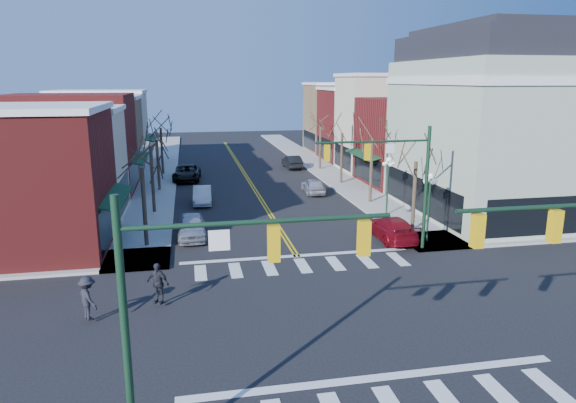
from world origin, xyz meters
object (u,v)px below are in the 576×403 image
lamppost_midblock (388,176)px  pedestrian_dark_a (158,283)px  car_right_far (292,162)px  car_right_mid (313,186)px  victorian_corner (502,123)px  lamppost_corner (429,196)px  car_left_near (192,226)px  car_left_mid (202,195)px  pedestrian_dark_b (88,298)px  car_left_far (187,173)px  car_right_near (391,228)px

lamppost_midblock → pedestrian_dark_a: lamppost_midblock is taller
car_right_far → car_right_mid: bearing=84.1°
pedestrian_dark_a → victorian_corner: bearing=58.9°
lamppost_corner → car_left_near: (-13.94, 3.89, -2.22)m
car_left_near → car_right_far: size_ratio=1.01×
car_left_mid → car_right_mid: 9.79m
car_right_far → pedestrian_dark_b: size_ratio=2.35×
car_left_near → car_left_far: size_ratio=0.80×
car_right_near → pedestrian_dark_a: 15.47m
pedestrian_dark_a → car_right_near: bearing=59.8°
car_left_far → pedestrian_dark_a: bearing=-88.1°
lamppost_corner → pedestrian_dark_b: (-18.20, -7.03, -1.89)m
victorian_corner → car_right_far: (-10.88, 22.16, -5.94)m
lamppost_corner → pedestrian_dark_b: bearing=-158.9°
victorian_corner → pedestrian_dark_b: victorian_corner is taller
car_left_near → pedestrian_dark_a: (-1.56, -9.85, 0.33)m
car_left_mid → car_left_far: (-1.17, 10.13, 0.08)m
victorian_corner → car_left_mid: victorian_corner is taller
car_right_mid → car_right_far: size_ratio=0.91×
car_left_mid → car_right_far: bearing=57.3°
car_right_near → car_left_far: bearing=-61.3°
car_left_mid → lamppost_midblock: bearing=-24.9°
victorian_corner → pedestrian_dark_b: 30.06m
lamppost_midblock → pedestrian_dark_b: lamppost_midblock is taller
lamppost_corner → car_left_near: bearing=164.4°
victorian_corner → car_left_far: 28.89m
car_right_mid → victorian_corner: bearing=143.7°
car_right_near → pedestrian_dark_a: bearing=26.9°
car_left_mid → car_left_far: 10.20m
victorian_corner → car_left_mid: size_ratio=3.48×
car_left_near → car_right_mid: car_left_near is taller
pedestrian_dark_a → pedestrian_dark_b: (-2.70, -1.08, 0.00)m
car_right_mid → car_right_near: bearing=97.8°
victorian_corner → lamppost_midblock: bearing=176.6°
lamppost_midblock → pedestrian_dark_a: 19.97m
lamppost_midblock → car_right_mid: (-3.40, 8.48, -2.29)m
lamppost_corner → car_right_far: bearing=95.2°
car_right_near → car_right_far: size_ratio=1.13×
car_left_far → pedestrian_dark_b: (-4.03, -30.21, 0.32)m
car_right_mid → pedestrian_dark_a: (-12.10, -20.94, 0.40)m
lamppost_corner → pedestrian_dark_a: 16.71m
lamppost_corner → pedestrian_dark_a: bearing=-159.0°
victorian_corner → car_left_near: 23.11m
lamppost_corner → car_left_mid: lamppost_corner is taller
pedestrian_dark_b → car_right_far: bearing=-59.0°
car_right_near → car_right_mid: bearing=-84.1°
pedestrian_dark_b → lamppost_midblock: bearing=-88.4°
car_left_far → car_left_near: bearing=-84.8°
lamppost_midblock → car_right_far: bearing=96.8°
lamppost_midblock → car_left_near: 14.36m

